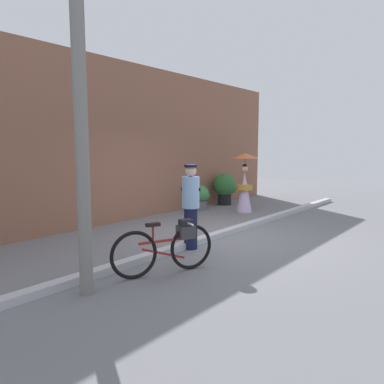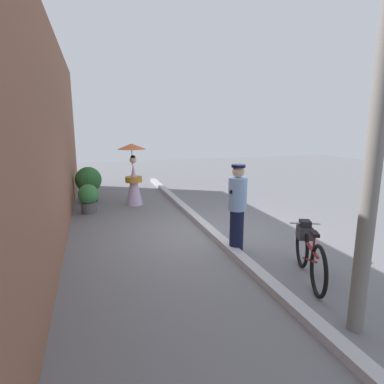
{
  "view_description": "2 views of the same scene",
  "coord_description": "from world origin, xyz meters",
  "px_view_note": "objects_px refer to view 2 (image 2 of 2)",
  "views": [
    {
      "loc": [
        -6.38,
        -4.52,
        1.96
      ],
      "look_at": [
        -0.28,
        0.51,
        0.99
      ],
      "focal_mm": 33.9,
      "sensor_mm": 36.0,
      "label": 1
    },
    {
      "loc": [
        -6.36,
        2.38,
        2.35
      ],
      "look_at": [
        -0.28,
        0.51,
        1.02
      ],
      "focal_mm": 30.45,
      "sensor_mm": 36.0,
      "label": 2
    }
  ],
  "objects_px": {
    "person_officer": "(237,206)",
    "person_with_parasol": "(133,174)",
    "utility_pole": "(378,119)",
    "potted_plant_small": "(89,182)",
    "potted_plant_by_door": "(89,197)",
    "bicycle_near_officer": "(309,251)"
  },
  "relations": [
    {
      "from": "bicycle_near_officer",
      "to": "utility_pole",
      "type": "height_order",
      "value": "utility_pole"
    },
    {
      "from": "utility_pole",
      "to": "person_officer",
      "type": "bearing_deg",
      "value": 7.23
    },
    {
      "from": "bicycle_near_officer",
      "to": "person_officer",
      "type": "relative_size",
      "value": 0.97
    },
    {
      "from": "potted_plant_small",
      "to": "utility_pole",
      "type": "relative_size",
      "value": 0.23
    },
    {
      "from": "person_officer",
      "to": "person_with_parasol",
      "type": "bearing_deg",
      "value": 17.93
    },
    {
      "from": "person_officer",
      "to": "potted_plant_by_door",
      "type": "xyz_separation_m",
      "value": [
        3.69,
        2.64,
        -0.45
      ]
    },
    {
      "from": "person_officer",
      "to": "potted_plant_by_door",
      "type": "relative_size",
      "value": 2.12
    },
    {
      "from": "person_with_parasol",
      "to": "potted_plant_by_door",
      "type": "distance_m",
      "value": 1.47
    },
    {
      "from": "bicycle_near_officer",
      "to": "person_with_parasol",
      "type": "xyz_separation_m",
      "value": [
        5.53,
        1.99,
        0.49
      ]
    },
    {
      "from": "person_with_parasol",
      "to": "utility_pole",
      "type": "bearing_deg",
      "value": -166.02
    },
    {
      "from": "utility_pole",
      "to": "person_with_parasol",
      "type": "bearing_deg",
      "value": 13.98
    },
    {
      "from": "person_with_parasol",
      "to": "potted_plant_small",
      "type": "height_order",
      "value": "person_with_parasol"
    },
    {
      "from": "bicycle_near_officer",
      "to": "utility_pole",
      "type": "xyz_separation_m",
      "value": [
        -1.3,
        0.29,
        1.96
      ]
    },
    {
      "from": "person_with_parasol",
      "to": "utility_pole",
      "type": "distance_m",
      "value": 7.19
    },
    {
      "from": "bicycle_near_officer",
      "to": "potted_plant_small",
      "type": "relative_size",
      "value": 1.48
    },
    {
      "from": "utility_pole",
      "to": "potted_plant_by_door",
      "type": "bearing_deg",
      "value": 25.31
    },
    {
      "from": "bicycle_near_officer",
      "to": "potted_plant_by_door",
      "type": "bearing_deg",
      "value": 33.17
    },
    {
      "from": "person_with_parasol",
      "to": "potted_plant_by_door",
      "type": "relative_size",
      "value": 2.32
    },
    {
      "from": "bicycle_near_officer",
      "to": "potted_plant_small",
      "type": "xyz_separation_m",
      "value": [
        6.34,
        3.25,
        0.17
      ]
    },
    {
      "from": "person_officer",
      "to": "utility_pole",
      "type": "height_order",
      "value": "utility_pole"
    },
    {
      "from": "potted_plant_by_door",
      "to": "utility_pole",
      "type": "height_order",
      "value": "utility_pole"
    },
    {
      "from": "person_officer",
      "to": "person_with_parasol",
      "type": "height_order",
      "value": "person_with_parasol"
    }
  ]
}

